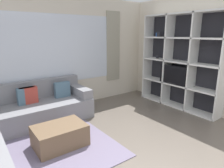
{
  "coord_description": "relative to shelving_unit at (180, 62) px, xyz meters",
  "views": [
    {
      "loc": [
        -1.8,
        -1.22,
        1.82
      ],
      "look_at": [
        0.46,
        1.84,
        0.85
      ],
      "focal_mm": 32.0,
      "sensor_mm": 36.0,
      "label": 1
    }
  ],
  "objects": [
    {
      "name": "ottoman",
      "position": [
        -3.18,
        -0.03,
        -0.95
      ],
      "size": [
        0.81,
        0.58,
        0.36
      ],
      "color": "brown",
      "rests_on": "ground_plane"
    },
    {
      "name": "area_rug",
      "position": [
        -3.65,
        -0.01,
        -1.13
      ],
      "size": [
        2.56,
        1.97,
        0.01
      ],
      "primitive_type": "cube",
      "color": "slate",
      "rests_on": "ground_plane"
    },
    {
      "name": "couch_main",
      "position": [
        -3.15,
        1.17,
        -0.83
      ],
      "size": [
        2.1,
        0.93,
        0.82
      ],
      "color": "gray",
      "rests_on": "ground_plane"
    },
    {
      "name": "wall_right",
      "position": [
        0.18,
        -0.03,
        0.22
      ],
      "size": [
        0.07,
        4.55,
        2.7
      ],
      "primitive_type": "cube",
      "color": "beige",
      "rests_on": "ground_plane"
    },
    {
      "name": "wall_back",
      "position": [
        -2.46,
        1.67,
        0.22
      ],
      "size": [
        6.41,
        0.11,
        2.7
      ],
      "color": "beige",
      "rests_on": "ground_plane"
    },
    {
      "name": "shelving_unit",
      "position": [
        0.0,
        0.0,
        0.0
      ],
      "size": [
        0.37,
        2.14,
        2.28
      ],
      "color": "#232328",
      "rests_on": "ground_plane"
    }
  ]
}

